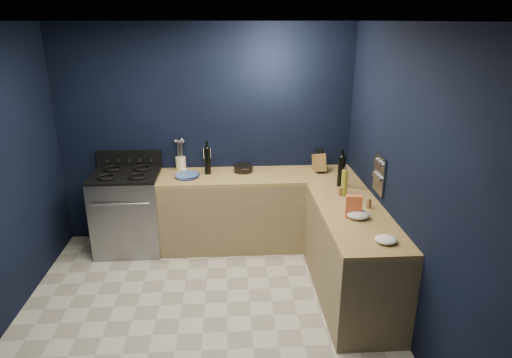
{
  "coord_description": "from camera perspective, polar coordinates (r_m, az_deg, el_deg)",
  "views": [
    {
      "loc": [
        0.27,
        -3.49,
        2.61
      ],
      "look_at": [
        0.55,
        1.0,
        1.0
      ],
      "focal_mm": 31.25,
      "sensor_mm": 36.0,
      "label": 1
    }
  ],
  "objects": [
    {
      "name": "wall_back",
      "position": [
        5.41,
        -6.36,
        5.58
      ],
      "size": [
        3.5,
        0.02,
        2.6
      ],
      "primitive_type": "cube",
      "color": "black",
      "rests_on": "ground"
    },
    {
      "name": "ramekin",
      "position": [
        5.37,
        -9.23,
        1.07
      ],
      "size": [
        0.09,
        0.09,
        0.03
      ],
      "primitive_type": "cylinder",
      "rotation": [
        0.0,
        0.0,
        -0.06
      ],
      "color": "white",
      "rests_on": "top_back"
    },
    {
      "name": "spice_jar_near",
      "position": [
        4.66,
        10.71,
        -1.58
      ],
      "size": [
        0.05,
        0.05,
        0.09
      ],
      "primitive_type": "cylinder",
      "rotation": [
        0.0,
        0.0,
        0.37
      ],
      "color": "olive",
      "rests_on": "top_right"
    },
    {
      "name": "top_back",
      "position": [
        5.23,
        0.25,
        0.38
      ],
      "size": [
        2.3,
        0.63,
        0.04
      ],
      "primitive_type": "cube",
      "color": "brown",
      "rests_on": "cab_back"
    },
    {
      "name": "cab_right",
      "position": [
        4.51,
        12.06,
        -9.69
      ],
      "size": [
        0.63,
        1.67,
        0.86
      ],
      "primitive_type": "cube",
      "color": "olive",
      "rests_on": "floor"
    },
    {
      "name": "oven_door",
      "position": [
        5.21,
        -16.62,
        -5.66
      ],
      "size": [
        0.59,
        0.02,
        0.42
      ],
      "primitive_type": "cube",
      "color": "black",
      "rests_on": "gas_range"
    },
    {
      "name": "wine_bottle_back",
      "position": [
        5.23,
        -6.23,
        2.3
      ],
      "size": [
        0.09,
        0.09,
        0.31
      ],
      "primitive_type": "cylinder",
      "rotation": [
        0.0,
        0.0,
        0.16
      ],
      "color": "black",
      "rests_on": "top_back"
    },
    {
      "name": "cab_back",
      "position": [
        5.39,
        0.24,
        -4.14
      ],
      "size": [
        2.3,
        0.63,
        0.86
      ],
      "primitive_type": "cube",
      "color": "olive",
      "rests_on": "floor"
    },
    {
      "name": "wall_outlet",
      "position": [
        5.45,
        -6.28,
        3.28
      ],
      "size": [
        0.09,
        0.02,
        0.13
      ],
      "primitive_type": "cube",
      "color": "white",
      "rests_on": "wall_back"
    },
    {
      "name": "towel_front",
      "position": [
        4.17,
        12.97,
        -4.46
      ],
      "size": [
        0.26,
        0.24,
        0.07
      ],
      "primitive_type": "ellipsoid",
      "rotation": [
        0.0,
        0.0,
        -0.37
      ],
      "color": "white",
      "rests_on": "top_right"
    },
    {
      "name": "plate_stack",
      "position": [
        5.19,
        -8.86,
        0.42
      ],
      "size": [
        0.27,
        0.27,
        0.03
      ],
      "primitive_type": "cylinder",
      "rotation": [
        0.0,
        0.0,
        0.01
      ],
      "color": "#3B5BA7",
      "rests_on": "top_back"
    },
    {
      "name": "utensil_crock",
      "position": [
        5.46,
        -9.6,
        2.01
      ],
      "size": [
        0.13,
        0.13,
        0.15
      ],
      "primitive_type": "cylinder",
      "rotation": [
        0.0,
        0.0,
        0.03
      ],
      "color": "#F6EEC0",
      "rests_on": "top_back"
    },
    {
      "name": "cooktop",
      "position": [
        5.32,
        -16.42,
        0.53
      ],
      "size": [
        0.76,
        0.66,
        0.03
      ],
      "primitive_type": "cube",
      "color": "black",
      "rests_on": "gas_range"
    },
    {
      "name": "knife_block",
      "position": [
        5.36,
        8.07,
        2.08
      ],
      "size": [
        0.14,
        0.26,
        0.26
      ],
      "primitive_type": "cube",
      "rotation": [
        -0.31,
        0.0,
        0.11
      ],
      "color": "brown",
      "rests_on": "top_back"
    },
    {
      "name": "top_right",
      "position": [
        4.31,
        12.48,
        -4.46
      ],
      "size": [
        0.63,
        1.67,
        0.04
      ],
      "primitive_type": "cube",
      "color": "brown",
      "rests_on": "cab_right"
    },
    {
      "name": "spice_jar_far",
      "position": [
        4.42,
        14.24,
        -3.01
      ],
      "size": [
        0.06,
        0.06,
        0.1
      ],
      "primitive_type": "cylinder",
      "rotation": [
        0.0,
        0.0,
        -0.13
      ],
      "color": "olive",
      "rests_on": "top_right"
    },
    {
      "name": "wall_right",
      "position": [
        4.01,
        18.47,
        -0.4
      ],
      "size": [
        0.02,
        3.5,
        2.6
      ],
      "primitive_type": "cube",
      "color": "black",
      "rests_on": "ground"
    },
    {
      "name": "lemon_basket",
      "position": [
        5.31,
        -1.61,
        1.38
      ],
      "size": [
        0.28,
        0.28,
        0.08
      ],
      "primitive_type": "cylinder",
      "rotation": [
        0.0,
        0.0,
        -0.33
      ],
      "color": "black",
      "rests_on": "top_back"
    },
    {
      "name": "wine_bottle_right",
      "position": [
        4.89,
        10.87,
        0.93
      ],
      "size": [
        0.1,
        0.1,
        0.33
      ],
      "primitive_type": "cylinder",
      "rotation": [
        0.0,
        0.0,
        -0.24
      ],
      "color": "black",
      "rests_on": "top_right"
    },
    {
      "name": "backguard",
      "position": [
        5.57,
        -15.89,
        2.56
      ],
      "size": [
        0.76,
        0.06,
        0.2
      ],
      "primitive_type": "cube",
      "color": "black",
      "rests_on": "gas_range"
    },
    {
      "name": "floor",
      "position": [
        4.37,
        -6.7,
        -17.3
      ],
      "size": [
        3.5,
        3.5,
        0.02
      ],
      "primitive_type": "cube",
      "color": "#B9B5A2",
      "rests_on": "ground"
    },
    {
      "name": "crouton_bag",
      "position": [
        4.16,
        12.38,
        -3.46
      ],
      "size": [
        0.16,
        0.09,
        0.21
      ],
      "primitive_type": "cube",
      "rotation": [
        0.0,
        0.0,
        -0.17
      ],
      "color": "#B7232F",
      "rests_on": "top_right"
    },
    {
      "name": "oil_bottle",
      "position": [
        4.65,
        11.24,
        -0.49
      ],
      "size": [
        0.08,
        0.08,
        0.27
      ],
      "primitive_type": "cylinder",
      "rotation": [
        0.0,
        0.0,
        0.43
      ],
      "color": "olive",
      "rests_on": "top_right"
    },
    {
      "name": "towel_end",
      "position": [
        3.79,
        16.28,
        -7.47
      ],
      "size": [
        0.19,
        0.17,
        0.05
      ],
      "primitive_type": "ellipsoid",
      "rotation": [
        0.0,
        0.0,
        0.05
      ],
      "color": "white",
      "rests_on": "top_right"
    },
    {
      "name": "ceiling",
      "position": [
        3.5,
        -8.49,
        19.52
      ],
      "size": [
        3.5,
        3.5,
        0.02
      ],
      "primitive_type": "cube",
      "color": "silver",
      "rests_on": "ground"
    },
    {
      "name": "spice_panel",
      "position": [
        4.52,
        15.52,
        0.55
      ],
      "size": [
        0.02,
        0.28,
        0.38
      ],
      "primitive_type": "cube",
      "color": "gray",
      "rests_on": "wall_right"
    },
    {
      "name": "wall_front",
      "position": [
        2.18,
        -10.41,
        -17.54
      ],
      "size": [
        3.5,
        0.02,
        2.6
      ],
      "primitive_type": "cube",
      "color": "black",
      "rests_on": "ground"
    },
    {
      "name": "gas_range",
      "position": [
        5.49,
        -15.94,
        -4.16
      ],
      "size": [
        0.76,
        0.66,
        0.92
      ],
      "primitive_type": "cube",
      "color": "gray",
      "rests_on": "floor"
    }
  ]
}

